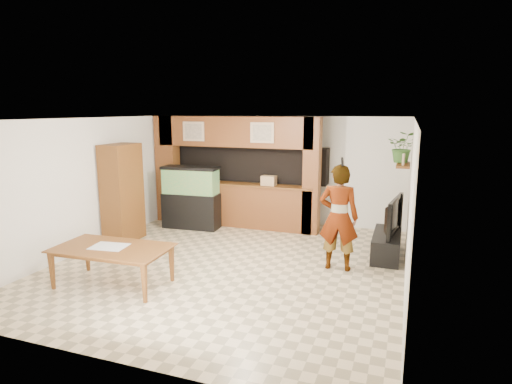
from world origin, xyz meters
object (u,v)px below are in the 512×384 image
at_px(person, 339,217).
at_px(dining_table, 112,267).
at_px(television, 388,215).
at_px(aquarium, 191,198).
at_px(pantry_cabinet, 122,193).

bearing_deg(person, dining_table, 28.94).
bearing_deg(television, aquarium, 91.24).
distance_m(aquarium, person, 3.98).
relative_size(television, person, 0.65).
relative_size(aquarium, person, 0.79).
bearing_deg(television, dining_table, 134.33).
height_order(pantry_cabinet, person, pantry_cabinet).
relative_size(person, dining_table, 1.03).
distance_m(pantry_cabinet, person, 4.57).
height_order(aquarium, television, aquarium).
distance_m(pantry_cabinet, television, 5.41).
bearing_deg(pantry_cabinet, dining_table, -57.87).
xyz_separation_m(television, dining_table, (-4.02, -2.91, -0.49)).
height_order(pantry_cabinet, aquarium, pantry_cabinet).
relative_size(pantry_cabinet, aquarium, 1.41).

